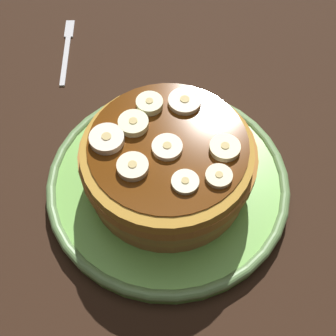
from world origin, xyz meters
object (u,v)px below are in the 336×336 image
(banana_slice_5, at_px, (225,149))
(pancake_stack, at_px, (166,164))
(banana_slice_7, at_px, (150,104))
(banana_slice_8, at_px, (133,124))
(banana_slice_4, at_px, (107,139))
(banana_slice_0, at_px, (171,148))
(banana_slice_3, at_px, (133,167))
(plate, at_px, (168,184))
(banana_slice_2, at_px, (185,101))
(banana_slice_6, at_px, (219,176))
(banana_slice_1, at_px, (185,182))
(fork, at_px, (67,47))

(banana_slice_5, bearing_deg, pancake_stack, 90.63)
(pancake_stack, height_order, banana_slice_7, banana_slice_7)
(banana_slice_5, xyz_separation_m, banana_slice_8, (0.02, 0.09, 0.00))
(banana_slice_4, bearing_deg, banana_slice_5, -88.06)
(banana_slice_0, relative_size, banana_slice_7, 1.08)
(banana_slice_8, bearing_deg, pancake_stack, -117.99)
(banana_slice_8, bearing_deg, banana_slice_0, -119.97)
(pancake_stack, distance_m, banana_slice_5, 0.07)
(banana_slice_0, bearing_deg, banana_slice_7, 29.32)
(pancake_stack, height_order, banana_slice_3, banana_slice_3)
(plate, height_order, banana_slice_2, banana_slice_2)
(banana_slice_6, bearing_deg, banana_slice_4, 76.08)
(plate, xyz_separation_m, banana_slice_0, (-0.01, -0.00, 0.08))
(banana_slice_0, bearing_deg, banana_slice_5, -84.39)
(banana_slice_1, bearing_deg, banana_slice_0, 26.27)
(banana_slice_0, height_order, banana_slice_6, same)
(banana_slice_6, bearing_deg, pancake_stack, 59.92)
(pancake_stack, relative_size, banana_slice_3, 6.10)
(banana_slice_6, bearing_deg, banana_slice_8, 60.75)
(banana_slice_8, xyz_separation_m, fork, (0.19, 0.14, -0.09))
(plate, xyz_separation_m, banana_slice_7, (0.05, 0.03, 0.08))
(pancake_stack, relative_size, banana_slice_0, 6.14)
(banana_slice_4, xyz_separation_m, banana_slice_5, (0.00, -0.12, -0.00))
(banana_slice_5, distance_m, fork, 0.33)
(banana_slice_1, relative_size, fork, 0.21)
(banana_slice_5, bearing_deg, banana_slice_8, 78.76)
(banana_slice_2, distance_m, banana_slice_7, 0.04)
(pancake_stack, height_order, banana_slice_5, banana_slice_5)
(banana_slice_2, distance_m, banana_slice_8, 0.06)
(pancake_stack, bearing_deg, banana_slice_2, -11.86)
(banana_slice_2, bearing_deg, banana_slice_6, -154.26)
(banana_slice_2, distance_m, banana_slice_6, 0.10)
(banana_slice_1, height_order, banana_slice_2, banana_slice_2)
(banana_slice_5, distance_m, banana_slice_8, 0.10)
(banana_slice_1, distance_m, banana_slice_5, 0.06)
(banana_slice_0, bearing_deg, banana_slice_8, 60.03)
(banana_slice_7, bearing_deg, banana_slice_1, -151.94)
(pancake_stack, bearing_deg, banana_slice_8, 62.01)
(banana_slice_1, relative_size, banana_slice_4, 0.76)
(banana_slice_2, xyz_separation_m, banana_slice_3, (-0.09, 0.04, 0.00))
(banana_slice_0, distance_m, fork, 0.29)
(pancake_stack, relative_size, banana_slice_6, 7.24)
(banana_slice_8, height_order, fork, banana_slice_8)
(pancake_stack, xyz_separation_m, fork, (0.21, 0.17, -0.05))
(banana_slice_7, relative_size, banana_slice_8, 0.91)
(banana_slice_1, relative_size, banana_slice_3, 0.86)
(banana_slice_3, bearing_deg, banana_slice_7, -2.90)
(pancake_stack, relative_size, banana_slice_4, 5.38)
(banana_slice_3, bearing_deg, banana_slice_4, 47.16)
(banana_slice_1, distance_m, banana_slice_7, 0.10)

